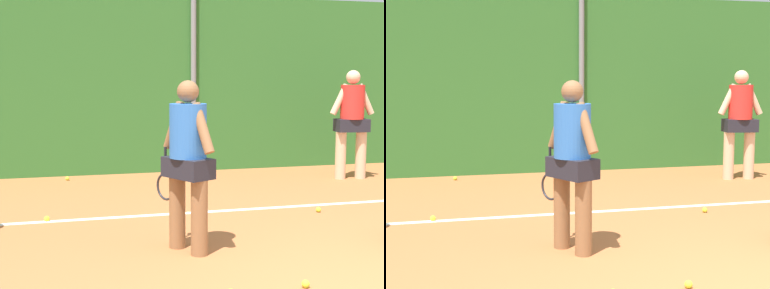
% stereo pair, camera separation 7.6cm
% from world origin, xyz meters
% --- Properties ---
extents(ground_plane, '(30.21, 30.21, 0.00)m').
position_xyz_m(ground_plane, '(0.00, 1.94, 0.00)').
color(ground_plane, '#B76638').
extents(hedge_fence_backdrop, '(19.64, 0.25, 3.23)m').
position_xyz_m(hedge_fence_backdrop, '(0.00, 6.60, 1.62)').
color(hedge_fence_backdrop, '#33702D').
rests_on(hedge_fence_backdrop, ground_plane).
extents(fence_post_center, '(0.10, 0.10, 3.60)m').
position_xyz_m(fence_post_center, '(0.00, 6.42, 1.80)').
color(fence_post_center, gray).
rests_on(fence_post_center, ground_plane).
extents(court_baseline_paint, '(14.35, 0.10, 0.01)m').
position_xyz_m(court_baseline_paint, '(0.00, 3.28, 0.00)').
color(court_baseline_paint, white).
rests_on(court_baseline_paint, ground_plane).
extents(player_foreground_near, '(0.50, 0.69, 1.70)m').
position_xyz_m(player_foreground_near, '(-1.29, 1.74, 0.95)').
color(player_foreground_near, '#8C603D').
rests_on(player_foreground_near, ground_plane).
extents(player_backcourt_far, '(0.78, 0.40, 1.86)m').
position_xyz_m(player_backcourt_far, '(2.44, 5.01, 1.05)').
color(player_backcourt_far, beige).
rests_on(player_backcourt_far, ground_plane).
extents(tennis_ball_1, '(0.07, 0.07, 0.07)m').
position_xyz_m(tennis_ball_1, '(-2.32, 6.06, 0.03)').
color(tennis_ball_1, '#CCDB33').
rests_on(tennis_ball_1, ground_plane).
extents(tennis_ball_3, '(0.07, 0.07, 0.07)m').
position_xyz_m(tennis_ball_3, '(-2.66, 3.31, 0.03)').
color(tennis_ball_3, '#CCDB33').
rests_on(tennis_ball_3, ground_plane).
extents(tennis_ball_4, '(0.07, 0.07, 0.07)m').
position_xyz_m(tennis_ball_4, '(0.75, 2.90, 0.03)').
color(tennis_ball_4, '#CCDB33').
rests_on(tennis_ball_4, ground_plane).
extents(tennis_ball_8, '(0.07, 0.07, 0.07)m').
position_xyz_m(tennis_ball_8, '(-0.60, 0.53, 0.03)').
color(tennis_ball_8, '#CCDB33').
rests_on(tennis_ball_8, ground_plane).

